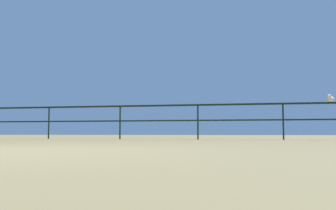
{
  "coord_description": "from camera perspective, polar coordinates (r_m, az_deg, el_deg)",
  "views": [
    {
      "loc": [
        2.42,
        -2.99,
        0.18
      ],
      "look_at": [
        0.4,
        6.68,
        0.94
      ],
      "focal_mm": 38.83,
      "sensor_mm": 36.0,
      "label": 1
    }
  ],
  "objects": [
    {
      "name": "pier_railing",
      "position": [
        10.47,
        -1.56,
        -1.34
      ],
      "size": [
        20.76,
        0.05,
        0.99
      ],
      "color": "black",
      "rests_on": "ground_plane"
    },
    {
      "name": "seagull_on_rail",
      "position": [
        10.43,
        24.17,
        0.93
      ],
      "size": [
        0.28,
        0.38,
        0.2
      ],
      "color": "silver",
      "rests_on": "pier_railing"
    }
  ]
}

